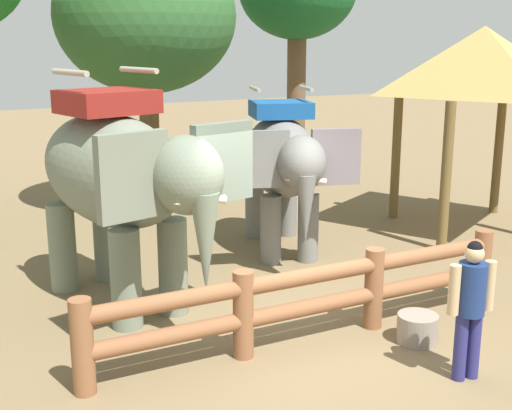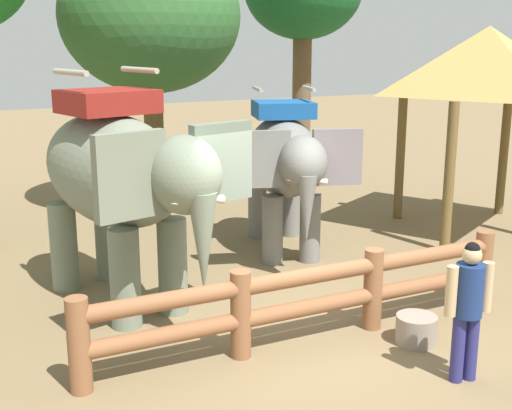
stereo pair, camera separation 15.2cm
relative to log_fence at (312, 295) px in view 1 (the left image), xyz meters
The scene contains 8 objects.
ground_plane 0.65m from the log_fence, 90.00° to the left, with size 60.00×60.00×0.00m, color brown.
log_fence is the anchor object (origin of this frame).
elephant_near_left 2.98m from the log_fence, 128.03° to the left, with size 2.45×3.86×3.24m.
elephant_center 3.71m from the log_fence, 66.10° to the left, with size 2.27×3.37×2.82m.
tourist_woman_in_black 1.89m from the log_fence, 57.48° to the right, with size 0.55×0.35×1.57m.
thatched_shelter 6.60m from the log_fence, 27.62° to the left, with size 3.80×3.80×3.83m.
tree_far_left 7.74m from the log_fence, 87.09° to the left, with size 3.63×3.63×5.59m.
feed_bucket 1.36m from the log_fence, 28.67° to the right, with size 0.50×0.50×0.35m.
Camera 1 is at (-4.13, -6.74, 3.63)m, focal length 47.48 mm.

